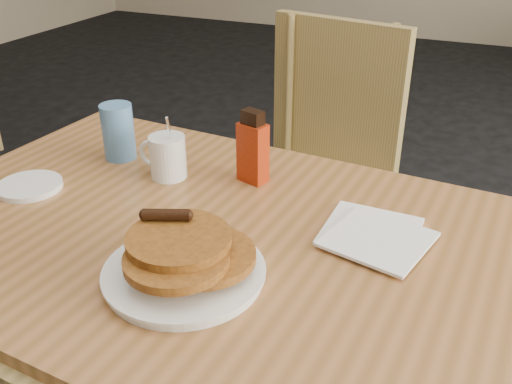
% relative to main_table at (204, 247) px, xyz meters
% --- Properties ---
extents(main_table, '(1.29, 0.92, 0.75)m').
position_rel_main_table_xyz_m(main_table, '(0.00, 0.00, 0.00)').
color(main_table, '#A26739').
rests_on(main_table, floor).
extents(chair_main_far, '(0.52, 0.53, 0.97)m').
position_rel_main_table_xyz_m(chair_main_far, '(0.00, 0.76, -0.13)').
color(chair_main_far, tan).
rests_on(chair_main_far, floor).
extents(pancake_plate, '(0.26, 0.26, 0.10)m').
position_rel_main_table_xyz_m(pancake_plate, '(0.05, -0.15, 0.07)').
color(pancake_plate, white).
rests_on(pancake_plate, main_table).
extents(coffee_mug, '(0.11, 0.08, 0.15)m').
position_rel_main_table_xyz_m(coffee_mug, '(-0.17, 0.16, 0.09)').
color(coffee_mug, white).
rests_on(coffee_mug, main_table).
extents(syrup_bottle, '(0.07, 0.05, 0.16)m').
position_rel_main_table_xyz_m(syrup_bottle, '(0.01, 0.22, 0.12)').
color(syrup_bottle, maroon).
rests_on(syrup_bottle, main_table).
extents(napkin_stack, '(0.20, 0.21, 0.01)m').
position_rel_main_table_xyz_m(napkin_stack, '(0.30, 0.10, 0.05)').
color(napkin_stack, white).
rests_on(napkin_stack, main_table).
extents(blue_tumbler, '(0.09, 0.09, 0.13)m').
position_rel_main_table_xyz_m(blue_tumbler, '(-0.33, 0.20, 0.11)').
color(blue_tumbler, '#5084BD').
rests_on(blue_tumbler, main_table).
extents(side_saucer, '(0.15, 0.15, 0.01)m').
position_rel_main_table_xyz_m(side_saucer, '(-0.41, -0.01, 0.05)').
color(side_saucer, white).
rests_on(side_saucer, main_table).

